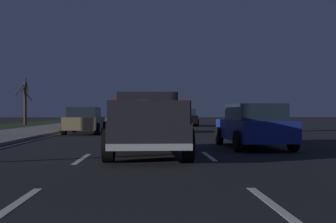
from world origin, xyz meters
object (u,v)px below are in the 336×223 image
(pickup_truck, at_px, (147,121))
(sedan_blue, at_px, (253,125))
(bare_tree_far, at_px, (25,102))
(sedan_tan, at_px, (85,120))
(sedan_black, at_px, (186,117))

(pickup_truck, xyz_separation_m, sedan_blue, (2.15, -3.73, -0.20))
(bare_tree_far, bearing_deg, pickup_truck, -156.54)
(pickup_truck, xyz_separation_m, sedan_tan, (11.61, 3.72, -0.20))
(pickup_truck, height_order, sedan_tan, pickup_truck)
(pickup_truck, xyz_separation_m, sedan_black, (24.15, -3.28, -0.20))
(sedan_blue, distance_m, bare_tree_far, 30.57)
(sedan_blue, xyz_separation_m, sedan_tan, (9.46, 7.46, 0.00))
(sedan_tan, bearing_deg, bare_tree_far, 27.19)
(sedan_black, bearing_deg, sedan_blue, -178.82)
(pickup_truck, relative_size, bare_tree_far, 1.17)
(sedan_blue, bearing_deg, pickup_truck, 119.96)
(sedan_blue, distance_m, sedan_tan, 12.05)
(sedan_tan, bearing_deg, sedan_blue, -141.76)
(sedan_blue, bearing_deg, sedan_black, 1.18)
(pickup_truck, relative_size, sedan_blue, 1.23)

